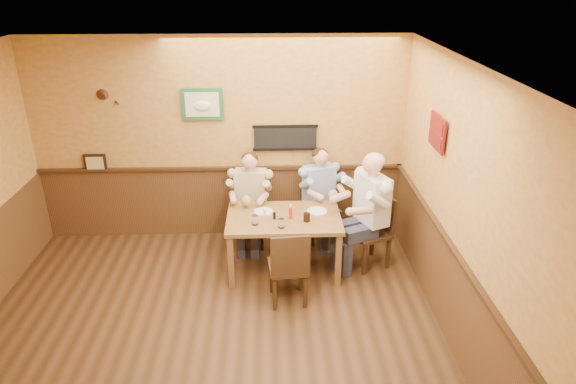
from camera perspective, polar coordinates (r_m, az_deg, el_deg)
The scene contains 17 objects.
room at distance 4.74m, azimuth -8.47°, elevation 0.07°, with size 5.02×5.03×2.81m.
dining_table at distance 6.36m, azimuth -0.47°, elevation -3.47°, with size 1.40×0.90×0.75m.
chair_back_left at distance 7.07m, azimuth -4.07°, elevation -2.69°, with size 0.39×0.39×0.85m, color #3E2813, non-canonical shape.
chair_back_right at distance 7.19m, azimuth 3.38°, elevation -2.17°, with size 0.39×0.39×0.85m, color #3E2813, non-canonical shape.
chair_right_end at distance 6.61m, azimuth 9.06°, elevation -4.38°, with size 0.44×0.44×0.96m, color #3E2813, non-canonical shape.
chair_near_side at distance 5.87m, azimuth 0.01°, elevation -8.10°, with size 0.43×0.43×0.94m, color #3E2813, non-canonical shape.
diner_tan_shirt at distance 6.99m, azimuth -4.12°, elevation -1.36°, with size 0.56×0.56×1.21m, color beige, non-canonical shape.
diner_blue_polo at distance 7.11m, azimuth 3.41°, elevation -0.85°, with size 0.56×0.56×1.22m, color #90ACD8, non-canonical shape.
diner_white_elder at distance 6.52m, azimuth 9.17°, elevation -2.78°, with size 0.64×0.64×1.38m, color silver, non-canonical shape.
water_glass_left at distance 6.11m, azimuth -3.70°, elevation -3.12°, with size 0.08×0.08×0.12m, color white.
water_glass_mid at distance 6.03m, azimuth -0.75°, elevation -3.49°, with size 0.08×0.08×0.12m, color white.
cola_tumbler at distance 6.18m, azimuth 2.10°, elevation -2.82°, with size 0.08×0.08×0.11m, color black.
hot_sauce_bottle at distance 6.22m, azimuth 0.30°, elevation -2.28°, with size 0.04×0.04×0.17m, color red.
salt_shaker at distance 6.32m, azimuth -2.60°, elevation -2.24°, with size 0.04×0.04×0.09m, color white.
pepper_shaker at distance 6.24m, azimuth -1.53°, elevation -2.64°, with size 0.04×0.04×0.09m, color black.
plate_far_left at distance 6.43m, azimuth -2.74°, elevation -2.17°, with size 0.24×0.24×0.02m, color silver.
plate_far_right at distance 6.44m, azimuth 3.25°, elevation -2.14°, with size 0.25×0.25×0.02m, color white.
Camera 1 is at (0.68, -4.14, 3.59)m, focal length 32.00 mm.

